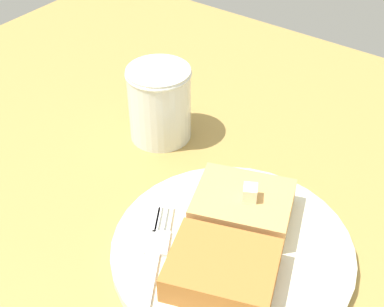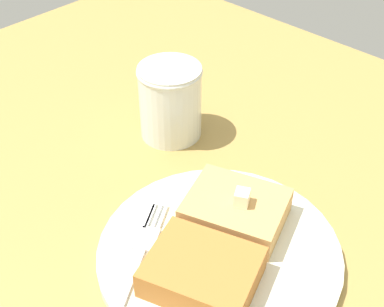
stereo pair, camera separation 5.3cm
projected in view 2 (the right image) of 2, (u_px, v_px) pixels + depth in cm
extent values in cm
cube|color=#A08142|center=(130.00, 252.00, 51.23)|extent=(96.68, 96.68, 2.95)
cylinder|color=silver|center=(219.00, 253.00, 48.48)|extent=(22.09, 22.09, 1.11)
torus|color=#2C4C71|center=(219.00, 252.00, 48.38)|extent=(22.09, 22.09, 0.80)
cube|color=tan|center=(235.00, 210.00, 50.08)|extent=(9.86, 10.90, 2.71)
cube|color=#B06C30|center=(202.00, 272.00, 44.48)|extent=(9.86, 10.90, 2.71)
cube|color=#F5EFC9|center=(242.00, 198.00, 48.40)|extent=(1.88, 1.82, 1.44)
cube|color=silver|center=(123.00, 296.00, 43.99)|extent=(9.07, 5.86, 0.36)
cube|color=silver|center=(145.00, 239.00, 48.83)|extent=(3.53, 3.32, 0.36)
cube|color=silver|center=(146.00, 215.00, 51.25)|extent=(2.92, 1.90, 0.36)
cube|color=silver|center=(151.00, 215.00, 51.15)|extent=(2.92, 1.90, 0.36)
cube|color=silver|center=(157.00, 216.00, 51.05)|extent=(2.92, 1.90, 0.36)
cube|color=silver|center=(162.00, 217.00, 50.96)|extent=(2.92, 1.90, 0.36)
cylinder|color=#5D2D0A|center=(171.00, 114.00, 61.86)|extent=(6.55, 6.55, 5.43)
cylinder|color=silver|center=(170.00, 102.00, 60.80)|extent=(7.12, 7.12, 8.78)
torus|color=silver|center=(169.00, 71.00, 58.32)|extent=(7.34, 7.34, 0.50)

